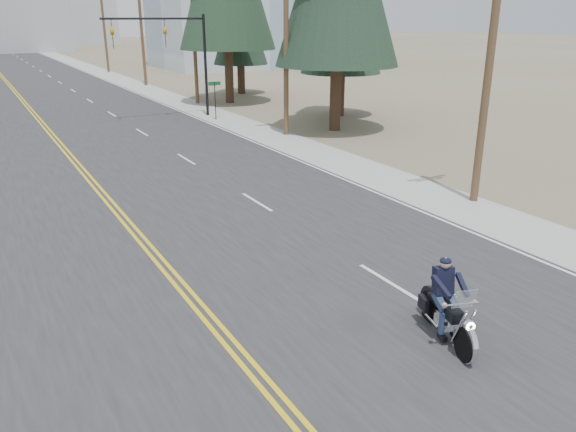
% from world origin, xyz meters
% --- Properties ---
extents(road, '(20.00, 200.00, 0.01)m').
position_xyz_m(road, '(0.00, 70.00, 0.01)').
color(road, '#303033').
rests_on(road, ground).
extents(sidewalk_right, '(3.00, 200.00, 0.01)m').
position_xyz_m(sidewalk_right, '(11.50, 70.00, 0.01)').
color(sidewalk_right, '#A5A5A0').
rests_on(sidewalk_right, ground).
extents(traffic_mast_right, '(7.10, 0.26, 7.00)m').
position_xyz_m(traffic_mast_right, '(8.98, 32.00, 4.94)').
color(traffic_mast_right, black).
rests_on(traffic_mast_right, ground).
extents(street_sign, '(0.90, 0.06, 2.62)m').
position_xyz_m(street_sign, '(10.80, 30.00, 1.80)').
color(street_sign, black).
rests_on(street_sign, ground).
extents(utility_pole_a, '(2.20, 0.30, 11.00)m').
position_xyz_m(utility_pole_a, '(12.50, 8.00, 5.73)').
color(utility_pole_a, brown).
rests_on(utility_pole_a, ground).
extents(utility_pole_b, '(2.20, 0.30, 11.50)m').
position_xyz_m(utility_pole_b, '(12.50, 23.00, 5.98)').
color(utility_pole_b, brown).
rests_on(utility_pole_b, ground).
extents(utility_pole_c, '(2.20, 0.30, 11.00)m').
position_xyz_m(utility_pole_c, '(12.50, 38.00, 5.73)').
color(utility_pole_c, brown).
rests_on(utility_pole_c, ground).
extents(utility_pole_d, '(2.20, 0.30, 11.50)m').
position_xyz_m(utility_pole_d, '(12.50, 53.00, 5.98)').
color(utility_pole_d, brown).
rests_on(utility_pole_d, ground).
extents(utility_pole_e, '(2.20, 0.30, 11.00)m').
position_xyz_m(utility_pole_e, '(12.50, 70.00, 5.73)').
color(utility_pole_e, brown).
rests_on(utility_pole_e, ground).
extents(haze_bldg_b, '(18.00, 14.00, 14.00)m').
position_xyz_m(haze_bldg_b, '(8.00, 125.00, 7.00)').
color(haze_bldg_b, '#ADB2B7').
rests_on(haze_bldg_b, ground).
extents(haze_bldg_c, '(16.00, 12.00, 18.00)m').
position_xyz_m(haze_bldg_c, '(40.00, 110.00, 9.00)').
color(haze_bldg_c, '#B7BCC6').
rests_on(haze_bldg_c, ground).
extents(haze_bldg_e, '(14.00, 14.00, 12.00)m').
position_xyz_m(haze_bldg_e, '(25.00, 150.00, 6.00)').
color(haze_bldg_e, '#B7BCC6').
rests_on(haze_bldg_e, ground).
extents(motorcyclist, '(1.70, 2.57, 1.86)m').
position_xyz_m(motorcyclist, '(4.30, 1.16, 0.93)').
color(motorcyclist, black).
rests_on(motorcyclist, ground).
extents(conifer_far, '(4.99, 4.99, 13.36)m').
position_xyz_m(conifer_far, '(18.46, 42.13, 7.67)').
color(conifer_far, '#382619').
rests_on(conifer_far, ground).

